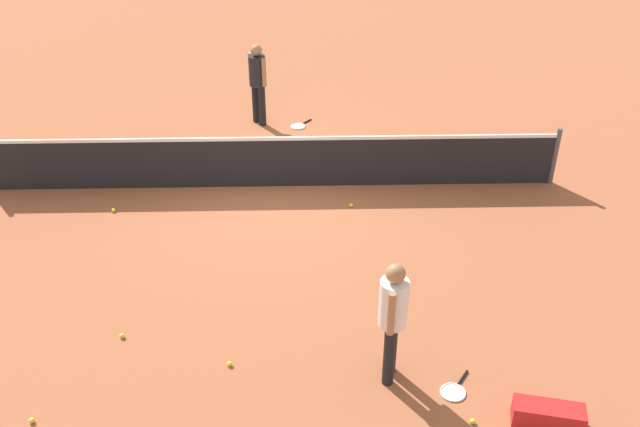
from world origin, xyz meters
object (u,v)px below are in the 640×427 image
object	(u,v)px
player_near_side	(393,313)
tennis_ball_baseline	(473,421)
player_far_side	(258,78)
tennis_ball_by_net	(351,205)
equipment_bag	(551,416)
tennis_racket_near_player	(454,391)
tennis_ball_near_player	(122,336)
tennis_ball_stray_left	(229,364)
tennis_ball_stray_right	(32,420)
tennis_ball_midcourt	(114,210)
tennis_racket_far_player	(299,126)

from	to	relation	value
player_near_side	tennis_ball_baseline	world-z (taller)	player_near_side
player_far_side	tennis_ball_by_net	xyz separation A→B (m)	(1.71, -3.38, -0.98)
player_far_side	equipment_bag	bearing A→B (deg)	-65.59
tennis_racket_near_player	tennis_ball_near_player	size ratio (longest dim) A/B	8.73
tennis_ball_baseline	player_near_side	bearing A→B (deg)	138.85
tennis_racket_near_player	tennis_ball_stray_left	distance (m)	2.79
tennis_racket_near_player	equipment_bag	world-z (taller)	equipment_bag
player_near_side	tennis_ball_near_player	distance (m)	3.66
player_far_side	tennis_ball_stray_right	bearing A→B (deg)	-105.74
tennis_racket_near_player	tennis_ball_near_player	xyz separation A→B (m)	(-4.20, 1.06, 0.02)
tennis_ball_stray_right	tennis_ball_by_net	bearing A→B (deg)	49.27
player_near_side	tennis_ball_near_player	xyz separation A→B (m)	(-3.44, 0.78, -0.98)
tennis_racket_near_player	tennis_ball_midcourt	xyz separation A→B (m)	(-5.00, 4.19, 0.02)
tennis_racket_far_player	tennis_ball_midcourt	size ratio (longest dim) A/B	8.41
player_near_side	player_far_side	size ratio (longest dim) A/B	1.00
tennis_ball_midcourt	tennis_ball_near_player	bearing A→B (deg)	-75.76
tennis_ball_stray_left	tennis_ball_stray_right	distance (m)	2.36
player_far_side	tennis_ball_near_player	xyz separation A→B (m)	(-1.51, -6.57, -0.98)
tennis_racket_near_player	tennis_ball_stray_right	world-z (taller)	tennis_ball_stray_right
player_near_side	tennis_ball_stray_right	world-z (taller)	player_near_side
tennis_ball_by_net	tennis_ball_baseline	bearing A→B (deg)	-76.90
player_near_side	tennis_ball_baseline	size ratio (longest dim) A/B	25.76
tennis_ball_baseline	tennis_ball_stray_left	distance (m)	3.04
tennis_ball_stray_right	tennis_ball_midcourt	bearing A→B (deg)	90.70
player_far_side	tennis_racket_far_player	xyz separation A→B (m)	(0.82, -0.18, -1.00)
tennis_ball_near_player	player_near_side	bearing A→B (deg)	-12.70
tennis_ball_stray_left	equipment_bag	size ratio (longest dim) A/B	0.08
player_far_side	tennis_racket_far_player	distance (m)	1.30
tennis_ball_baseline	tennis_ball_stray_right	world-z (taller)	same
tennis_ball_midcourt	player_far_side	bearing A→B (deg)	56.18
tennis_racket_near_player	tennis_ball_stray_right	size ratio (longest dim) A/B	8.73
player_far_side	tennis_ball_by_net	world-z (taller)	player_far_side
tennis_ball_stray_right	equipment_bag	distance (m)	5.95
tennis_ball_by_net	tennis_ball_stray_right	xyz separation A→B (m)	(-3.96, -4.60, 0.00)
player_far_side	tennis_ball_stray_left	world-z (taller)	player_far_side
player_near_side	tennis_ball_by_net	size ratio (longest dim) A/B	25.76
tennis_ball_midcourt	equipment_bag	xyz separation A→B (m)	(6.00, -4.71, 0.11)
tennis_ball_stray_right	tennis_ball_baseline	bearing A→B (deg)	-1.58
tennis_ball_baseline	equipment_bag	world-z (taller)	equipment_bag
equipment_bag	tennis_ball_near_player	bearing A→B (deg)	163.10
tennis_ball_by_net	tennis_ball_midcourt	size ratio (longest dim) A/B	1.00
tennis_racket_far_player	player_far_side	bearing A→B (deg)	167.70
equipment_bag	tennis_ball_stray_left	bearing A→B (deg)	164.65
tennis_racket_near_player	tennis_racket_far_player	world-z (taller)	same
tennis_ball_by_net	tennis_ball_stray_left	bearing A→B (deg)	-115.22
tennis_racket_near_player	tennis_racket_far_player	distance (m)	7.68
tennis_ball_stray_right	equipment_bag	world-z (taller)	equipment_bag
tennis_ball_by_net	tennis_ball_stray_right	bearing A→B (deg)	-130.73
tennis_ball_near_player	tennis_ball_baseline	xyz separation A→B (m)	(4.33, -1.55, 0.00)
player_near_side	player_far_side	distance (m)	7.59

